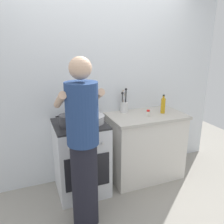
% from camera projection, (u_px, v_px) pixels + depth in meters
% --- Properties ---
extents(ground, '(6.00, 6.00, 0.00)m').
position_uv_depth(ground, '(112.00, 189.00, 2.95)').
color(ground, gray).
extents(back_wall, '(3.20, 0.10, 2.50)m').
position_uv_depth(back_wall, '(112.00, 85.00, 3.09)').
color(back_wall, silver).
rests_on(back_wall, ground).
extents(countertop, '(1.00, 0.60, 0.90)m').
position_uv_depth(countertop, '(145.00, 146.00, 3.14)').
color(countertop, silver).
rests_on(countertop, ground).
extents(stove_range, '(0.60, 0.62, 0.90)m').
position_uv_depth(stove_range, '(81.00, 158.00, 2.82)').
color(stove_range, silver).
rests_on(stove_range, ground).
extents(pot, '(0.27, 0.20, 0.13)m').
position_uv_depth(pot, '(68.00, 121.00, 2.58)').
color(pot, '#38383D').
rests_on(pot, stove_range).
extents(mixing_bowl, '(0.30, 0.30, 0.10)m').
position_uv_depth(mixing_bowl, '(92.00, 119.00, 2.68)').
color(mixing_bowl, '#B7B7BC').
rests_on(mixing_bowl, stove_range).
extents(utensil_crock, '(0.10, 0.10, 0.33)m').
position_uv_depth(utensil_crock, '(124.00, 105.00, 3.08)').
color(utensil_crock, silver).
rests_on(utensil_crock, countertop).
extents(spice_bottle, '(0.04, 0.04, 0.09)m').
position_uv_depth(spice_bottle, '(148.00, 113.00, 2.92)').
color(spice_bottle, silver).
rests_on(spice_bottle, countertop).
extents(oil_bottle, '(0.06, 0.06, 0.25)m').
position_uv_depth(oil_bottle, '(163.00, 105.00, 3.04)').
color(oil_bottle, gold).
rests_on(oil_bottle, countertop).
extents(person, '(0.41, 0.50, 1.70)m').
position_uv_depth(person, '(83.00, 147.00, 2.17)').
color(person, black).
rests_on(person, ground).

